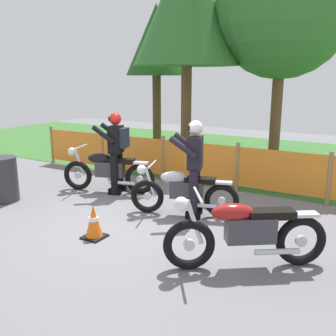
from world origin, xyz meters
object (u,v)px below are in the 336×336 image
(traffic_cone, at_px, (94,222))
(rider_third, at_px, (194,165))
(motorcycle_third, at_px, (183,191))
(motorcycle_lead, at_px, (245,232))
(motorcycle_trailing, at_px, (107,170))
(rider_trailing, at_px, (117,148))
(spare_drum, at_px, (2,179))

(traffic_cone, bearing_deg, rider_third, 61.02)
(rider_third, distance_m, traffic_cone, 1.95)
(motorcycle_third, distance_m, rider_third, 0.51)
(motorcycle_lead, bearing_deg, motorcycle_trailing, -60.05)
(rider_third, relative_size, traffic_cone, 3.19)
(rider_trailing, xyz_separation_m, spare_drum, (-1.61, -1.58, -0.51))
(rider_trailing, xyz_separation_m, traffic_cone, (1.12, -2.06, -0.69))
(motorcycle_lead, relative_size, spare_drum, 2.07)
(rider_third, xyz_separation_m, spare_drum, (-3.62, -1.13, -0.48))
(motorcycle_third, bearing_deg, motorcycle_trailing, -31.08)
(motorcycle_third, height_order, rider_trailing, rider_trailing)
(motorcycle_lead, distance_m, spare_drum, 5.02)
(motorcycle_third, height_order, rider_third, rider_third)
(rider_trailing, bearing_deg, traffic_cone, 101.30)
(motorcycle_third, distance_m, rider_trailing, 1.97)
(motorcycle_third, distance_m, spare_drum, 3.60)
(motorcycle_lead, height_order, rider_trailing, rider_trailing)
(traffic_cone, relative_size, spare_drum, 0.60)
(motorcycle_trailing, distance_m, spare_drum, 2.06)
(rider_third, distance_m, spare_drum, 3.82)
(motorcycle_lead, distance_m, rider_third, 1.99)
(traffic_cone, bearing_deg, spare_drum, 169.96)
(motorcycle_third, height_order, spare_drum, motorcycle_third)
(spare_drum, bearing_deg, rider_trailing, 44.41)
(motorcycle_trailing, bearing_deg, rider_trailing, -179.49)
(rider_third, bearing_deg, spare_drum, -1.50)
(motorcycle_trailing, height_order, rider_trailing, rider_trailing)
(rider_trailing, bearing_deg, motorcycle_third, 147.20)
(motorcycle_trailing, bearing_deg, motorcycle_third, 150.54)
(motorcycle_lead, bearing_deg, rider_third, -78.55)
(motorcycle_lead, relative_size, motorcycle_trailing, 0.92)
(rider_trailing, bearing_deg, motorcycle_trailing, 0.51)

